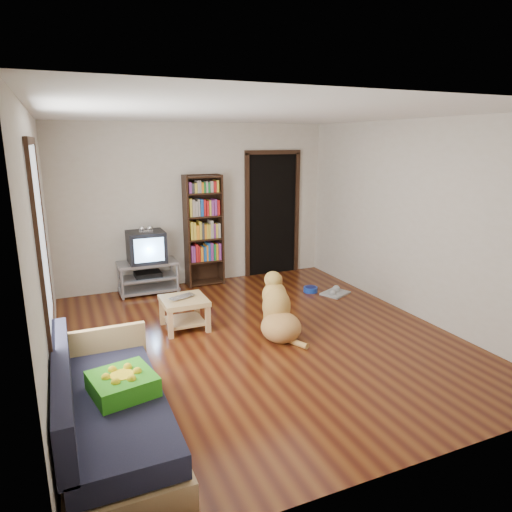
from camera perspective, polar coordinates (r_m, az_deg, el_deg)
name	(u,v)px	position (r m, az deg, el deg)	size (l,w,h in m)	color
ground	(259,338)	(5.61, 0.35, -10.19)	(5.00, 5.00, 0.00)	#5C2B0F
ceiling	(259,114)	(5.12, 0.39, 17.35)	(5.00, 5.00, 0.00)	white
wall_back	(197,205)	(7.54, -7.37, 6.32)	(4.50, 4.50, 0.00)	beige
wall_front	(413,301)	(3.17, 19.02, -5.38)	(4.50, 4.50, 0.00)	beige
wall_left	(43,251)	(4.79, -25.09, 0.56)	(5.00, 5.00, 0.00)	beige
wall_right	(413,220)	(6.44, 19.05, 4.33)	(5.00, 5.00, 0.00)	beige
green_cushion	(123,384)	(3.80, -16.34, -15.08)	(0.46, 0.46, 0.15)	green
laptop	(184,298)	(5.78, -8.94, -5.23)	(0.33, 0.22, 0.03)	silver
dog_bowl	(310,289)	(7.27, 6.83, -4.17)	(0.22, 0.22, 0.08)	#163698
grey_rag	(335,293)	(7.23, 9.88, -4.60)	(0.40, 0.32, 0.03)	#9D9D9D
window	(41,241)	(4.26, -25.26, 1.74)	(0.03, 1.46, 1.70)	white
doorway	(272,211)	(8.02, 2.05, 5.60)	(1.03, 0.05, 2.19)	black
tv_stand	(148,276)	(7.32, -13.34, -2.45)	(0.90, 0.45, 0.50)	#99999E
crt_tv	(146,246)	(7.22, -13.59, 1.20)	(0.55, 0.52, 0.58)	black
bookshelf	(203,225)	(7.45, -6.59, 3.92)	(0.60, 0.30, 1.80)	black
sofa	(109,416)	(3.89, -17.94, -18.51)	(0.80, 1.80, 0.80)	tan
coffee_table	(184,307)	(5.85, -8.97, -6.36)	(0.55, 0.55, 0.40)	tan
dog	(278,313)	(5.61, 2.75, -7.08)	(0.56, 0.96, 0.78)	tan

